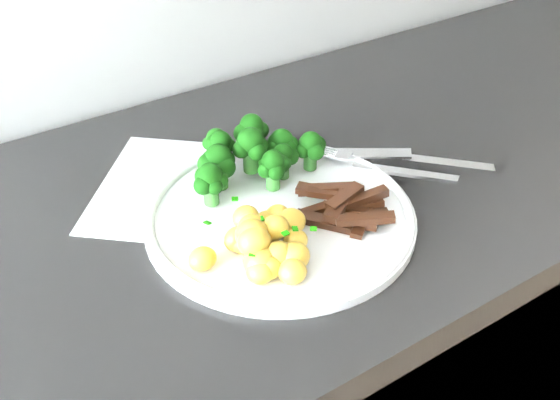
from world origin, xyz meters
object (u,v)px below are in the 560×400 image
(beef_strips, at_px, (344,208))
(fork, at_px, (382,166))
(plate, at_px, (280,215))
(knife, at_px, (422,162))
(potatoes, at_px, (263,242))
(broccoli, at_px, (252,152))
(recipe_paper, at_px, (223,191))

(beef_strips, relative_size, fork, 0.69)
(plate, distance_m, knife, 0.21)
(potatoes, height_order, knife, potatoes)
(plate, relative_size, broccoli, 1.70)
(recipe_paper, bearing_deg, plate, -73.06)
(fork, distance_m, knife, 0.06)
(plate, bearing_deg, recipe_paper, 106.94)
(plate, xyz_separation_m, broccoli, (0.01, 0.08, 0.04))
(broccoli, bearing_deg, beef_strips, -69.50)
(broccoli, bearing_deg, plate, -98.77)
(recipe_paper, xyz_separation_m, knife, (0.24, -0.09, 0.01))
(potatoes, relative_size, knife, 0.70)
(plate, xyz_separation_m, knife, (0.21, -0.01, 0.00))
(broccoli, height_order, potatoes, broccoli)
(potatoes, bearing_deg, knife, 9.34)
(broccoli, bearing_deg, knife, -23.57)
(plate, height_order, broccoli, broccoli)
(recipe_paper, height_order, broccoli, broccoli)
(potatoes, height_order, beef_strips, potatoes)
(broccoli, height_order, knife, broccoli)
(beef_strips, bearing_deg, knife, 13.06)
(plate, bearing_deg, broccoli, 81.23)
(recipe_paper, distance_m, broccoli, 0.06)
(beef_strips, distance_m, fork, 0.10)
(plate, xyz_separation_m, fork, (0.15, 0.00, 0.01))
(fork, bearing_deg, broccoli, 150.64)
(beef_strips, height_order, fork, beef_strips)
(recipe_paper, bearing_deg, knife, -21.40)
(beef_strips, bearing_deg, potatoes, -175.86)
(knife, bearing_deg, broccoli, 156.43)
(fork, bearing_deg, recipe_paper, 154.55)
(recipe_paper, distance_m, potatoes, 0.14)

